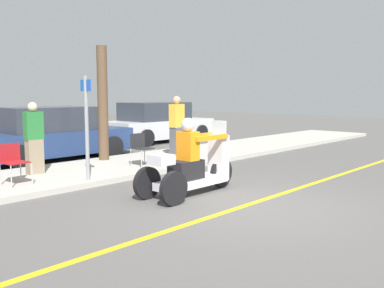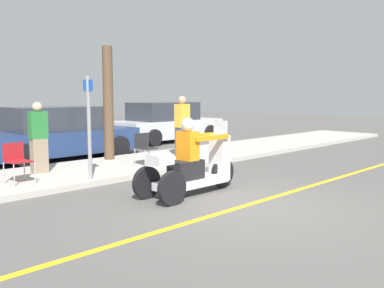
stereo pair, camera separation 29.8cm
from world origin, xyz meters
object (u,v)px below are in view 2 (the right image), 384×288
object	(u,v)px
parked_car_lot_left	(58,134)
folding_chair_curbside	(145,146)
street_sign	(89,124)
motorcycle_trike	(192,167)
spectator_with_child	(182,127)
spectator_by_tree	(38,139)
folding_chair_set_back	(16,158)
tree_trunk	(108,103)
parked_car_lot_far	(166,123)

from	to	relation	value
parked_car_lot_left	folding_chair_curbside	bearing A→B (deg)	-79.50
folding_chair_curbside	street_sign	distance (m)	2.16
motorcycle_trike	spectator_with_child	distance (m)	4.35
motorcycle_trike	folding_chair_curbside	bearing A→B (deg)	69.31
spectator_by_tree	parked_car_lot_left	world-z (taller)	spectator_by_tree
spectator_with_child	folding_chair_set_back	world-z (taller)	spectator_with_child
motorcycle_trike	tree_trunk	distance (m)	4.54
motorcycle_trike	parked_car_lot_left	xyz separation A→B (m)	(0.42, 6.09, 0.20)
motorcycle_trike	tree_trunk	world-z (taller)	tree_trunk
folding_chair_curbside	parked_car_lot_far	world-z (taller)	parked_car_lot_far
parked_car_lot_left	motorcycle_trike	bearing A→B (deg)	-93.98
tree_trunk	street_sign	xyz separation A→B (m)	(-1.92, -2.10, -0.37)
folding_chair_set_back	street_sign	distance (m)	1.63
folding_chair_curbside	tree_trunk	distance (m)	1.85
folding_chair_curbside	folding_chair_set_back	bearing A→B (deg)	176.81
spectator_with_child	street_sign	xyz separation A→B (m)	(-3.78, -1.08, 0.35)
street_sign	spectator_by_tree	bearing A→B (deg)	105.81
spectator_by_tree	street_sign	size ratio (longest dim) A/B	0.75
spectator_by_tree	parked_car_lot_far	distance (m)	8.10
parked_car_lot_left	spectator_with_child	bearing A→B (deg)	-49.41
motorcycle_trike	folding_chair_set_back	distance (m)	3.66
folding_chair_curbside	tree_trunk	bearing A→B (deg)	91.60
parked_car_lot_far	tree_trunk	xyz separation A→B (m)	(-4.88, -3.05, 0.93)
folding_chair_set_back	tree_trunk	distance (m)	3.61
folding_chair_set_back	parked_car_lot_left	xyz separation A→B (m)	(2.61, 3.15, 0.11)
motorcycle_trike	folding_chair_set_back	xyz separation A→B (m)	(-2.18, 2.94, 0.09)
spectator_with_child	folding_chair_set_back	size ratio (longest dim) A/B	2.15
street_sign	parked_car_lot_far	bearing A→B (deg)	37.17
parked_car_lot_left	tree_trunk	size ratio (longest dim) A/B	1.47
motorcycle_trike	folding_chair_set_back	bearing A→B (deg)	126.64
parked_car_lot_left	tree_trunk	bearing A→B (deg)	-72.40
spectator_with_child	tree_trunk	world-z (taller)	tree_trunk
street_sign	folding_chair_set_back	bearing A→B (deg)	148.85
spectator_by_tree	folding_chair_set_back	xyz separation A→B (m)	(-0.84, -0.73, -0.29)
parked_car_lot_left	tree_trunk	world-z (taller)	tree_trunk
parked_car_lot_left	tree_trunk	xyz separation A→B (m)	(0.58, -1.81, 0.95)
spectator_with_child	parked_car_lot_left	xyz separation A→B (m)	(-2.43, 2.84, -0.23)
spectator_by_tree	folding_chair_set_back	world-z (taller)	spectator_by_tree
folding_chair_set_back	folding_chair_curbside	bearing A→B (deg)	-3.19
folding_chair_curbside	folding_chair_set_back	distance (m)	3.23
motorcycle_trike	street_sign	bearing A→B (deg)	113.01
folding_chair_curbside	spectator_by_tree	bearing A→B (deg)	159.06
folding_chair_curbside	spectator_with_child	bearing A→B (deg)	15.28
folding_chair_set_back	tree_trunk	bearing A→B (deg)	22.87
parked_car_lot_far	street_sign	distance (m)	8.55
folding_chair_set_back	parked_car_lot_left	distance (m)	4.09
parked_car_lot_left	street_sign	distance (m)	4.18
spectator_with_child	parked_car_lot_far	xyz separation A→B (m)	(3.02, 4.08, -0.22)
motorcycle_trike	street_sign	world-z (taller)	street_sign
motorcycle_trike	tree_trunk	xyz separation A→B (m)	(1.00, 4.28, 1.15)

